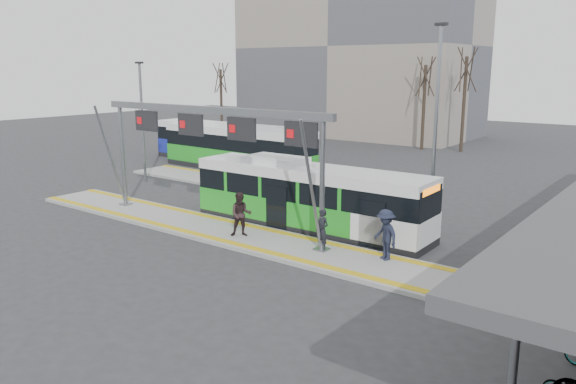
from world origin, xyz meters
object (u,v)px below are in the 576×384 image
(passenger_a, at_px, (322,230))
(passenger_c, at_px, (385,235))
(gantry, at_px, (209,131))
(passenger_b, at_px, (241,214))
(hero_bus, at_px, (309,198))

(passenger_a, relative_size, passenger_c, 0.87)
(gantry, xyz_separation_m, passenger_c, (8.28, 0.54, -3.22))
(passenger_b, bearing_deg, passenger_c, -30.28)
(passenger_a, height_order, passenger_b, passenger_b)
(passenger_a, height_order, passenger_c, passenger_c)
(gantry, relative_size, passenger_b, 7.06)
(hero_bus, relative_size, passenger_a, 6.90)
(passenger_a, bearing_deg, passenger_c, 22.84)
(gantry, height_order, passenger_c, gantry)
(gantry, relative_size, passenger_c, 6.99)
(hero_bus, height_order, passenger_c, hero_bus)
(passenger_a, xyz_separation_m, passenger_b, (-3.70, -0.47, 0.11))
(gantry, relative_size, passenger_a, 8.05)
(gantry, height_order, passenger_a, gantry)
(gantry, distance_m, passenger_c, 8.90)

